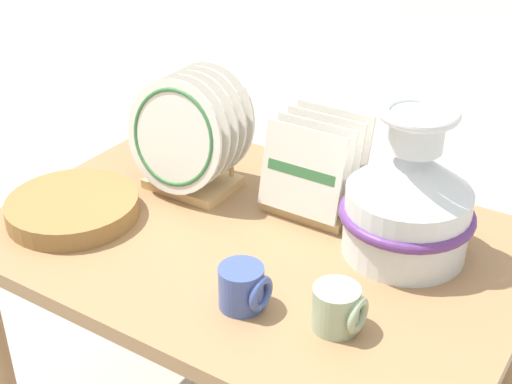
{
  "coord_description": "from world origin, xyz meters",
  "views": [
    {
      "loc": [
        0.68,
        -1.06,
        1.42
      ],
      "look_at": [
        0.0,
        0.0,
        0.7
      ],
      "focal_mm": 50.0,
      "sensor_mm": 36.0,
      "label": 1
    }
  ],
  "objects_px": {
    "ceramic_vase": "(409,198)",
    "mug_cobalt_glaze": "(243,288)",
    "dish_rack_round_plates": "(189,139)",
    "dish_rack_square_plates": "(315,177)",
    "mug_sage_glaze": "(338,309)",
    "wicker_charger_stack": "(73,208)"
  },
  "relations": [
    {
      "from": "ceramic_vase",
      "to": "mug_cobalt_glaze",
      "type": "xyz_separation_m",
      "value": [
        -0.18,
        -0.32,
        -0.09
      ]
    },
    {
      "from": "dish_rack_square_plates",
      "to": "wicker_charger_stack",
      "type": "bearing_deg",
      "value": -143.11
    },
    {
      "from": "mug_cobalt_glaze",
      "to": "mug_sage_glaze",
      "type": "bearing_deg",
      "value": 12.73
    },
    {
      "from": "wicker_charger_stack",
      "to": "dish_rack_square_plates",
      "type": "bearing_deg",
      "value": 36.89
    },
    {
      "from": "mug_cobalt_glaze",
      "to": "ceramic_vase",
      "type": "bearing_deg",
      "value": 61.27
    },
    {
      "from": "wicker_charger_stack",
      "to": "mug_cobalt_glaze",
      "type": "xyz_separation_m",
      "value": [
        0.49,
        -0.06,
        0.02
      ]
    },
    {
      "from": "wicker_charger_stack",
      "to": "mug_cobalt_glaze",
      "type": "distance_m",
      "value": 0.49
    },
    {
      "from": "ceramic_vase",
      "to": "dish_rack_round_plates",
      "type": "relative_size",
      "value": 1.13
    },
    {
      "from": "ceramic_vase",
      "to": "dish_rack_round_plates",
      "type": "bearing_deg",
      "value": -177.9
    },
    {
      "from": "dish_rack_square_plates",
      "to": "mug_sage_glaze",
      "type": "xyz_separation_m",
      "value": [
        0.23,
        -0.34,
        -0.04
      ]
    },
    {
      "from": "dish_rack_round_plates",
      "to": "mug_cobalt_glaze",
      "type": "xyz_separation_m",
      "value": [
        0.35,
        -0.3,
        -0.09
      ]
    },
    {
      "from": "ceramic_vase",
      "to": "wicker_charger_stack",
      "type": "xyz_separation_m",
      "value": [
        -0.67,
        -0.26,
        -0.1
      ]
    },
    {
      "from": "wicker_charger_stack",
      "to": "mug_sage_glaze",
      "type": "xyz_separation_m",
      "value": [
        0.66,
        -0.02,
        0.02
      ]
    },
    {
      "from": "ceramic_vase",
      "to": "mug_sage_glaze",
      "type": "xyz_separation_m",
      "value": [
        -0.01,
        -0.28,
        -0.09
      ]
    },
    {
      "from": "ceramic_vase",
      "to": "dish_rack_square_plates",
      "type": "distance_m",
      "value": 0.25
    },
    {
      "from": "dish_rack_square_plates",
      "to": "wicker_charger_stack",
      "type": "xyz_separation_m",
      "value": [
        -0.43,
        -0.32,
        -0.05
      ]
    },
    {
      "from": "wicker_charger_stack",
      "to": "mug_sage_glaze",
      "type": "distance_m",
      "value": 0.66
    },
    {
      "from": "dish_rack_square_plates",
      "to": "mug_cobalt_glaze",
      "type": "distance_m",
      "value": 0.39
    },
    {
      "from": "ceramic_vase",
      "to": "mug_cobalt_glaze",
      "type": "height_order",
      "value": "ceramic_vase"
    },
    {
      "from": "dish_rack_round_plates",
      "to": "wicker_charger_stack",
      "type": "bearing_deg",
      "value": -119.68
    },
    {
      "from": "mug_cobalt_glaze",
      "to": "dish_rack_square_plates",
      "type": "bearing_deg",
      "value": 98.99
    },
    {
      "from": "ceramic_vase",
      "to": "mug_cobalt_glaze",
      "type": "bearing_deg",
      "value": -118.73
    }
  ]
}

